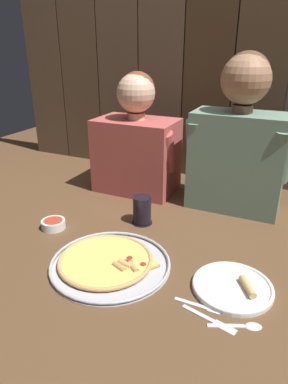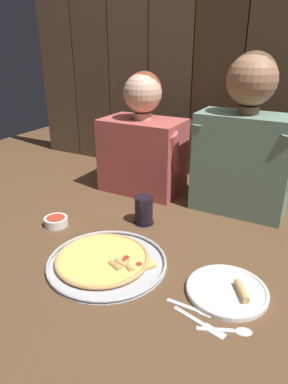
{
  "view_description": "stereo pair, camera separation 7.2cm",
  "coord_description": "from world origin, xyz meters",
  "px_view_note": "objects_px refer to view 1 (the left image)",
  "views": [
    {
      "loc": [
        0.46,
        -0.91,
        0.66
      ],
      "look_at": [
        -0.01,
        0.1,
        0.18
      ],
      "focal_mm": 32.46,
      "sensor_mm": 36.0,
      "label": 1
    },
    {
      "loc": [
        0.53,
        -0.88,
        0.66
      ],
      "look_at": [
        -0.01,
        0.1,
        0.18
      ],
      "focal_mm": 32.46,
      "sensor_mm": 36.0,
      "label": 2
    }
  ],
  "objects_px": {
    "drinking_glass": "(142,210)",
    "diner_left": "(136,142)",
    "pizza_tray": "(109,262)",
    "dinner_plate": "(233,287)",
    "diner_right": "(239,139)",
    "dipping_bowl": "(53,224)"
  },
  "relations": [
    {
      "from": "drinking_glass",
      "to": "diner_left",
      "type": "bearing_deg",
      "value": 119.63
    },
    {
      "from": "pizza_tray",
      "to": "dinner_plate",
      "type": "bearing_deg",
      "value": 6.82
    },
    {
      "from": "drinking_glass",
      "to": "diner_right",
      "type": "bearing_deg",
      "value": 45.61
    },
    {
      "from": "pizza_tray",
      "to": "dipping_bowl",
      "type": "xyz_separation_m",
      "value": [
        -0.32,
        0.12,
        0.01
      ]
    },
    {
      "from": "pizza_tray",
      "to": "drinking_glass",
      "type": "distance_m",
      "value": 0.31
    },
    {
      "from": "pizza_tray",
      "to": "dinner_plate",
      "type": "relative_size",
      "value": 1.66
    },
    {
      "from": "pizza_tray",
      "to": "dinner_plate",
      "type": "xyz_separation_m",
      "value": [
        0.39,
        0.05,
        -0.0
      ]
    },
    {
      "from": "dinner_plate",
      "to": "diner_right",
      "type": "height_order",
      "value": "diner_right"
    },
    {
      "from": "pizza_tray",
      "to": "diner_right",
      "type": "xyz_separation_m",
      "value": [
        0.27,
        0.6,
        0.29
      ]
    },
    {
      "from": "diner_right",
      "to": "drinking_glass",
      "type": "bearing_deg",
      "value": -134.39
    },
    {
      "from": "pizza_tray",
      "to": "diner_left",
      "type": "height_order",
      "value": "diner_left"
    },
    {
      "from": "dinner_plate",
      "to": "diner_left",
      "type": "height_order",
      "value": "diner_left"
    },
    {
      "from": "diner_left",
      "to": "diner_right",
      "type": "xyz_separation_m",
      "value": [
        0.46,
        0.0,
        0.06
      ]
    },
    {
      "from": "drinking_glass",
      "to": "dipping_bowl",
      "type": "relative_size",
      "value": 1.23
    },
    {
      "from": "drinking_glass",
      "to": "diner_right",
      "type": "height_order",
      "value": "diner_right"
    },
    {
      "from": "drinking_glass",
      "to": "dipping_bowl",
      "type": "bearing_deg",
      "value": -147.76
    },
    {
      "from": "dipping_bowl",
      "to": "diner_right",
      "type": "distance_m",
      "value": 0.81
    },
    {
      "from": "drinking_glass",
      "to": "dipping_bowl",
      "type": "height_order",
      "value": "drinking_glass"
    },
    {
      "from": "pizza_tray",
      "to": "diner_right",
      "type": "relative_size",
      "value": 0.61
    },
    {
      "from": "dinner_plate",
      "to": "diner_right",
      "type": "relative_size",
      "value": 0.37
    },
    {
      "from": "dipping_bowl",
      "to": "dinner_plate",
      "type": "bearing_deg",
      "value": -5.77
    },
    {
      "from": "dinner_plate",
      "to": "dipping_bowl",
      "type": "relative_size",
      "value": 2.56
    }
  ]
}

